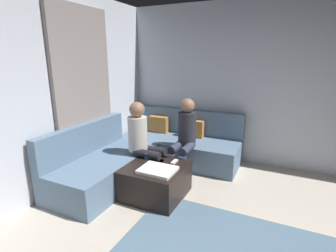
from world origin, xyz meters
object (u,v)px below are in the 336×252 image
at_px(sectional_couch, 150,153).
at_px(coffee_mug, 147,156).
at_px(person_on_couch_back, 185,134).
at_px(person_on_couch_side, 144,139).
at_px(ottoman, 155,181).
at_px(game_remote, 174,162).

xyz_separation_m(sectional_couch, coffee_mug, (0.26, -0.54, 0.19)).
bearing_deg(coffee_mug, person_on_couch_back, 61.22).
distance_m(sectional_couch, person_on_couch_side, 0.59).
relative_size(ottoman, person_on_couch_back, 0.63).
relative_size(game_remote, person_on_couch_back, 0.12).
height_order(game_remote, person_on_couch_side, person_on_couch_side).
xyz_separation_m(sectional_couch, game_remote, (0.66, -0.50, 0.15)).
bearing_deg(ottoman, coffee_mug, 140.71).
xyz_separation_m(ottoman, person_on_couch_side, (-0.34, 0.29, 0.45)).
height_order(person_on_couch_back, person_on_couch_side, same).
bearing_deg(ottoman, sectional_couch, 124.06).
bearing_deg(coffee_mug, ottoman, -39.29).
distance_m(sectional_couch, game_remote, 0.84).
relative_size(sectional_couch, game_remote, 17.00).
bearing_deg(ottoman, game_remote, 50.71).
bearing_deg(game_remote, ottoman, -129.29).
distance_m(ottoman, game_remote, 0.36).
xyz_separation_m(ottoman, game_remote, (0.18, 0.22, 0.22)).
xyz_separation_m(sectional_couch, person_on_couch_side, (0.15, -0.43, 0.38)).
xyz_separation_m(sectional_couch, ottoman, (0.48, -0.72, -0.07)).
height_order(sectional_couch, ottoman, sectional_couch).
bearing_deg(person_on_couch_side, sectional_couch, -160.94).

